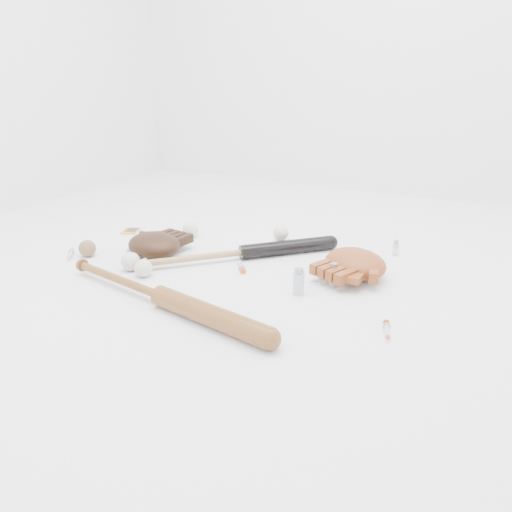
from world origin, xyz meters
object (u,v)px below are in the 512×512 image
at_px(pedestal, 281,244).
at_px(glove_dark, 154,245).
at_px(bat_dark, 243,252).
at_px(bat_wood, 161,296).

bearing_deg(pedestal, glove_dark, -143.67).
relative_size(glove_dark, pedestal, 3.89).
height_order(bat_dark, pedestal, bat_dark).
distance_m(bat_dark, glove_dark, 0.36).
relative_size(bat_dark, pedestal, 11.75).
relative_size(bat_dark, bat_wood, 0.89).
relative_size(bat_wood, glove_dark, 3.40).
bearing_deg(pedestal, bat_wood, -100.62).
height_order(bat_wood, glove_dark, glove_dark).
xyz_separation_m(bat_wood, glove_dark, (-0.30, 0.35, 0.02)).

